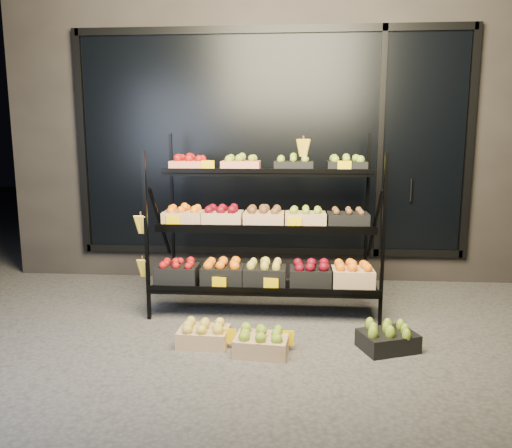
{
  "coord_description": "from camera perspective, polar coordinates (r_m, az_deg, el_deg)",
  "views": [
    {
      "loc": [
        0.25,
        -4.03,
        1.62
      ],
      "look_at": [
        -0.09,
        0.55,
        0.82
      ],
      "focal_mm": 35.0,
      "sensor_mm": 36.0,
      "label": 1
    }
  ],
  "objects": [
    {
      "name": "floor_crate_right",
      "position": [
        4.07,
        14.84,
        -12.45
      ],
      "size": [
        0.49,
        0.43,
        0.2
      ],
      "rotation": [
        0.0,
        0.0,
        0.36
      ],
      "color": "black",
      "rests_on": "ground"
    },
    {
      "name": "building",
      "position": [
        6.63,
        2.08,
        10.94
      ],
      "size": [
        6.0,
        2.08,
        3.5
      ],
      "color": "#2D2826",
      "rests_on": "ground"
    },
    {
      "name": "tag_floor_a",
      "position": [
        3.98,
        -3.21,
        -13.21
      ],
      "size": [
        0.13,
        0.01,
        0.12
      ],
      "primitive_type": "cube",
      "color": "#EFBD00",
      "rests_on": "ground"
    },
    {
      "name": "floor_crate_midright",
      "position": [
        3.88,
        0.63,
        -13.31
      ],
      "size": [
        0.42,
        0.33,
        0.2
      ],
      "rotation": [
        0.0,
        0.0,
        -0.1
      ],
      "color": "tan",
      "rests_on": "ground"
    },
    {
      "name": "floor_crate_left",
      "position": [
        4.05,
        -6.0,
        -12.35
      ],
      "size": [
        0.4,
        0.3,
        0.2
      ],
      "rotation": [
        0.0,
        0.0,
        -0.05
      ],
      "color": "tan",
      "rests_on": "ground"
    },
    {
      "name": "display_rack",
      "position": [
        4.71,
        0.93,
        -0.32
      ],
      "size": [
        2.18,
        1.02,
        1.72
      ],
      "color": "black",
      "rests_on": "ground"
    },
    {
      "name": "tag_floor_b",
      "position": [
        3.95,
        3.39,
        -13.4
      ],
      "size": [
        0.13,
        0.01,
        0.12
      ],
      "primitive_type": "cube",
      "color": "#EFBD00",
      "rests_on": "ground"
    },
    {
      "name": "ground",
      "position": [
        4.35,
        0.61,
        -11.99
      ],
      "size": [
        24.0,
        24.0,
        0.0
      ],
      "primitive_type": "plane",
      "color": "#514F4C",
      "rests_on": "ground"
    }
  ]
}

